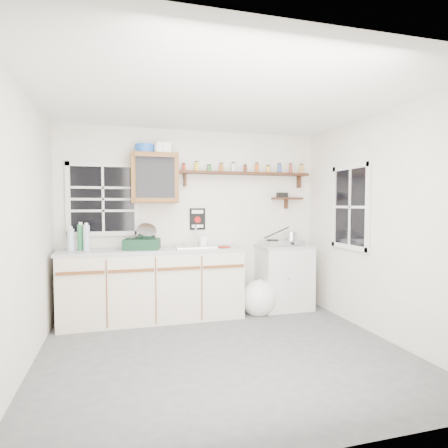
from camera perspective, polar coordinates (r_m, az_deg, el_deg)
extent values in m
cube|color=#48484A|center=(3.96, 0.11, -19.16)|extent=(3.60, 3.20, 0.02)
cube|color=white|center=(3.81, 0.12, 18.66)|extent=(3.60, 3.20, 0.02)
cube|color=beige|center=(3.63, -28.59, -1.04)|extent=(0.02, 3.20, 2.50)
cube|color=beige|center=(4.51, 22.85, -0.19)|extent=(0.02, 3.20, 2.50)
cube|color=beige|center=(5.24, -4.65, 0.45)|extent=(3.60, 0.02, 2.50)
cube|color=beige|center=(2.17, 11.69, -3.21)|extent=(3.60, 0.02, 2.50)
cube|color=beige|center=(4.96, -10.66, -9.20)|extent=(2.27, 0.60, 0.88)
cube|color=#9A9DA2|center=(4.88, -10.71, -3.91)|extent=(2.31, 0.62, 0.04)
cube|color=brown|center=(4.60, -21.05, -6.99)|extent=(0.53, 0.02, 0.03)
cube|color=brown|center=(4.58, -13.92, -6.92)|extent=(0.53, 0.02, 0.03)
cube|color=brown|center=(4.63, -6.84, -6.74)|extent=(0.53, 0.02, 0.03)
cube|color=brown|center=(4.75, -0.01, -6.48)|extent=(0.53, 0.02, 0.03)
cube|color=silver|center=(5.45, 9.14, -8.08)|extent=(0.70, 0.55, 0.88)
cube|color=#9A9DA2|center=(5.38, 9.18, -3.31)|extent=(0.73, 0.57, 0.03)
cube|color=silver|center=(4.95, -4.52, -3.48)|extent=(0.52, 0.44, 0.03)
cylinder|color=silver|center=(5.10, -4.32, -1.76)|extent=(0.02, 0.02, 0.28)
cylinder|color=silver|center=(5.03, -4.19, -0.34)|extent=(0.02, 0.14, 0.02)
cube|color=#5D3017|center=(5.01, -10.56, 6.87)|extent=(0.60, 0.30, 0.65)
cube|color=black|center=(4.85, -10.39, 7.00)|extent=(0.48, 0.02, 0.52)
cylinder|color=#1B51B1|center=(5.04, -12.02, 11.18)|extent=(0.24, 0.24, 0.11)
cube|color=silver|center=(5.06, -9.25, 11.34)|extent=(0.18, 0.15, 0.14)
cylinder|color=silver|center=(5.00, -9.88, 11.20)|extent=(0.12, 0.12, 0.10)
cube|color=#321B0E|center=(5.34, 3.26, 7.69)|extent=(1.91, 0.18, 0.04)
cube|color=#321B0E|center=(5.16, -5.98, 6.73)|extent=(0.03, 0.10, 0.18)
cube|color=#321B0E|center=(5.70, 11.33, 6.34)|extent=(0.03, 0.10, 0.18)
cylinder|color=red|center=(5.13, -6.13, 8.57)|extent=(0.04, 0.04, 0.09)
cylinder|color=black|center=(5.14, -6.14, 9.15)|extent=(0.04, 0.04, 0.02)
cylinder|color=gold|center=(5.16, -4.20, 8.72)|extent=(0.05, 0.05, 0.12)
cylinder|color=black|center=(5.17, -4.20, 9.47)|extent=(0.05, 0.05, 0.02)
cylinder|color=#267226|center=(5.20, -2.28, 8.45)|extent=(0.06, 0.06, 0.08)
cylinder|color=black|center=(5.20, -2.29, 8.95)|extent=(0.05, 0.05, 0.02)
cylinder|color=#99591E|center=(5.24, -0.40, 8.57)|extent=(0.06, 0.06, 0.11)
cylinder|color=black|center=(5.25, -0.40, 9.25)|extent=(0.05, 0.05, 0.02)
cylinder|color=silver|center=(5.29, 1.45, 8.57)|extent=(0.06, 0.06, 0.12)
cylinder|color=black|center=(5.30, 1.45, 9.29)|extent=(0.05, 0.05, 0.02)
cylinder|color=#4C2614|center=(5.35, 3.26, 8.38)|extent=(0.05, 0.05, 0.09)
cylinder|color=black|center=(5.35, 3.26, 8.97)|extent=(0.04, 0.04, 0.02)
cylinder|color=#B24C19|center=(5.41, 5.04, 8.49)|extent=(0.05, 0.05, 0.13)
cylinder|color=black|center=(5.41, 5.04, 9.24)|extent=(0.04, 0.04, 0.02)
cylinder|color=gold|center=(5.47, 6.77, 8.24)|extent=(0.06, 0.06, 0.09)
cylinder|color=black|center=(5.47, 6.77, 8.81)|extent=(0.05, 0.05, 0.02)
cylinder|color=#334C8C|center=(5.54, 8.46, 8.32)|extent=(0.05, 0.05, 0.12)
cylinder|color=black|center=(5.54, 8.47, 9.02)|extent=(0.05, 0.05, 0.02)
cylinder|color=maroon|center=(5.61, 10.11, 8.27)|extent=(0.05, 0.05, 0.13)
cylinder|color=black|center=(5.62, 10.12, 9.01)|extent=(0.04, 0.04, 0.02)
cylinder|color=#BF8C3F|center=(5.69, 11.72, 8.17)|extent=(0.06, 0.06, 0.13)
cylinder|color=black|center=(5.70, 11.73, 8.89)|extent=(0.05, 0.05, 0.02)
cube|color=#321B0E|center=(5.58, 9.61, 3.86)|extent=(0.45, 0.15, 0.03)
cube|color=#321B0E|center=(5.61, 9.43, 3.04)|extent=(0.03, 0.08, 0.14)
cube|color=black|center=(5.54, 8.87, 4.38)|extent=(0.14, 0.10, 0.07)
cube|color=black|center=(5.22, -4.07, 0.77)|extent=(0.22, 0.01, 0.30)
cube|color=white|center=(5.21, -4.05, 1.87)|extent=(0.16, 0.00, 0.05)
cylinder|color=#A50C0C|center=(5.22, -4.05, 0.66)|extent=(0.09, 0.01, 0.09)
cube|color=white|center=(5.22, -4.05, -0.33)|extent=(0.16, 0.00, 0.04)
cube|color=black|center=(5.12, -17.95, 3.61)|extent=(0.85, 0.02, 0.90)
cube|color=silver|center=(5.12, -17.95, 3.61)|extent=(0.93, 0.03, 0.98)
cube|color=black|center=(4.93, 18.69, 2.46)|extent=(0.02, 0.70, 1.00)
cube|color=silver|center=(4.93, 18.69, 2.46)|extent=(0.03, 0.78, 1.08)
cylinder|color=#A0B4BC|center=(4.89, -22.33, -2.24)|extent=(0.08, 0.08, 0.27)
cylinder|color=silver|center=(4.88, -22.36, -0.50)|extent=(0.05, 0.05, 0.03)
cylinder|color=#287945|center=(4.92, -20.99, -1.91)|extent=(0.08, 0.08, 0.32)
cylinder|color=silver|center=(4.91, -21.03, 0.10)|extent=(0.04, 0.04, 0.03)
cylinder|color=#A0B4BC|center=(4.84, -20.22, -2.02)|extent=(0.08, 0.08, 0.31)
cylinder|color=silver|center=(4.83, -20.26, -0.01)|extent=(0.04, 0.04, 0.03)
cube|color=#10321E|center=(4.82, -12.38, -2.99)|extent=(0.49, 0.41, 0.13)
cylinder|color=silver|center=(4.81, -11.75, -1.43)|extent=(0.28, 0.31, 0.26)
imported|color=silver|center=(5.08, -3.11, -2.27)|extent=(0.10, 0.11, 0.19)
cube|color=maroon|center=(4.85, 0.03, -3.55)|extent=(0.16, 0.15, 0.02)
cube|color=silver|center=(5.33, 8.79, -2.82)|extent=(0.60, 0.37, 0.07)
cylinder|color=black|center=(5.27, 7.40, -2.44)|extent=(0.17, 0.17, 0.01)
cylinder|color=black|center=(5.39, 10.16, -2.34)|extent=(0.17, 0.17, 0.01)
cylinder|color=silver|center=(5.38, 10.16, -1.80)|extent=(0.18, 0.18, 0.11)
cylinder|color=black|center=(5.39, 8.04, -1.30)|extent=(0.34, 0.13, 0.18)
ellipsoid|color=white|center=(5.17, 5.31, -11.23)|extent=(0.45, 0.41, 0.47)
cone|color=white|center=(5.13, 5.53, -8.89)|extent=(0.13, 0.13, 0.13)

